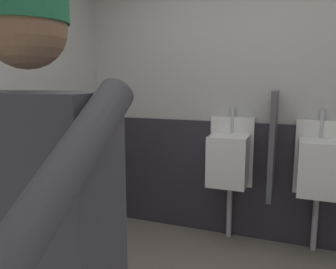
# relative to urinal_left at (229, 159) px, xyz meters

# --- Properties ---
(wall_back) EXTENTS (3.95, 0.12, 2.65)m
(wall_back) POSITION_rel_urinal_left_xyz_m (0.21, 0.22, 0.55)
(wall_back) COLOR #B2B2AD
(wall_back) RESTS_ON ground_plane
(wainscot_band_back) EXTENTS (3.35, 0.03, 1.10)m
(wainscot_band_back) POSITION_rel_urinal_left_xyz_m (0.21, 0.14, -0.23)
(wainscot_band_back) COLOR #2D2833
(wainscot_band_back) RESTS_ON ground_plane
(urinal_left) EXTENTS (0.40, 0.34, 1.24)m
(urinal_left) POSITION_rel_urinal_left_xyz_m (0.00, 0.00, 0.00)
(urinal_left) COLOR white
(urinal_left) RESTS_ON ground_plane
(urinal_middle) EXTENTS (0.40, 0.34, 1.24)m
(urinal_middle) POSITION_rel_urinal_left_xyz_m (0.75, 0.00, 0.00)
(urinal_middle) COLOR white
(urinal_middle) RESTS_ON ground_plane
(privacy_divider_panel) EXTENTS (0.04, 0.40, 0.90)m
(privacy_divider_panel) POSITION_rel_urinal_left_xyz_m (0.38, -0.07, 0.17)
(privacy_divider_panel) COLOR #4C4C51
(person) EXTENTS (0.69, 0.60, 1.74)m
(person) POSITION_rel_urinal_left_xyz_m (-0.16, -2.22, 0.26)
(person) COLOR #2D3342
(person) RESTS_ON ground_plane
(hand_dryer) EXTENTS (0.24, 0.23, 0.28)m
(hand_dryer) POSITION_rel_urinal_left_xyz_m (-1.35, -1.24, 0.41)
(hand_dryer) COLOR silver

